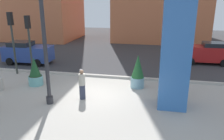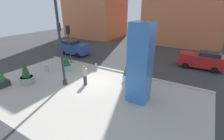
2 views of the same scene
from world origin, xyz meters
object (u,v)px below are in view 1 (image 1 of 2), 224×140
Objects in this scene: traffic_light_corner at (29,35)px; traffic_light_far_side at (12,33)px; fire_hydrant at (81,74)px; lamp_post at (44,32)px; pedestrian_crossing at (82,83)px; art_pillar_blue at (175,55)px; concrete_bollard at (0,84)px; car_intersection at (28,52)px; potted_plant_mid_plaza at (138,72)px; potted_plant_near_right at (35,73)px; car_far_lane at (207,53)px.

traffic_light_corner is 1.24m from traffic_light_far_side.
lamp_post is at bearing -95.05° from fire_hydrant.
pedestrian_crossing is at bearing -28.14° from traffic_light_far_side.
concrete_bollard is at bearing 179.32° from art_pillar_blue.
car_intersection is 9.50m from pedestrian_crossing.
potted_plant_mid_plaza reaches higher than fire_hydrant.
car_intersection reaches higher than concrete_bollard.
art_pillar_blue is at bearing -16.18° from traffic_light_far_side.
potted_plant_near_right is 14.20m from car_far_lane.
traffic_light_corner reaches higher than concrete_bollard.
pedestrian_crossing reaches higher than fire_hydrant.
fire_hydrant is 5.05m from concrete_bollard.
potted_plant_mid_plaza is at bearing 7.98° from potted_plant_near_right.
fire_hydrant is at bearing -2.42° from traffic_light_far_side.
traffic_light_corner is at bearing -53.58° from car_intersection.
traffic_light_corner is (-9.82, 3.34, 0.19)m from art_pillar_blue.
pedestrian_crossing is at bearing -41.44° from car_intersection.
potted_plant_mid_plaza reaches higher than car_intersection.
car_far_lane reaches higher than potted_plant_near_right.
lamp_post is 1.88× the size of car_intersection.
lamp_post is 1.72× the size of traffic_light_far_side.
lamp_post reaches higher than car_far_lane.
pedestrian_crossing is at bearing -178.10° from art_pillar_blue.
art_pillar_blue is 1.27× the size of traffic_light_corner.
concrete_bollard is 16.26m from car_far_lane.
car_intersection is at bearing 152.72° from art_pillar_blue.
fire_hydrant is 11.21m from car_far_lane.
potted_plant_mid_plaza reaches higher than concrete_bollard.
pedestrian_crossing is (3.67, -1.50, 0.14)m from potted_plant_near_right.
car_far_lane is at bearing 33.62° from potted_plant_near_right.
traffic_light_far_side is at bearing -74.14° from car_intersection.
concrete_bollard is 0.18× the size of traffic_light_corner.
art_pillar_blue reaches higher than traffic_light_far_side.
concrete_bollard is (-4.15, -2.87, 0.01)m from fire_hydrant.
traffic_light_corner is at bearing 161.24° from art_pillar_blue.
fire_hydrant is 0.18× the size of traffic_light_corner.
art_pillar_blue is 7.25× the size of fire_hydrant.
lamp_post is 6.09m from potted_plant_mid_plaza.
pedestrian_crossing is at bearing -131.05° from car_far_lane.
art_pillar_blue is 13.48m from car_intersection.
lamp_post is 1.81× the size of traffic_light_corner.
potted_plant_near_right is 3.91m from traffic_light_far_side.
car_far_lane is (13.47, 9.08, 0.58)m from concrete_bollard.
pedestrian_crossing is at bearing -2.98° from concrete_bollard.
potted_plant_near_right is 0.43× the size of traffic_light_corner.
fire_hydrant is 0.17× the size of traffic_light_far_side.
potted_plant_near_right is 0.41× the size of traffic_light_far_side.
potted_plant_mid_plaza is 10.65m from car_intersection.
potted_plant_mid_plaza is 0.49× the size of traffic_light_corner.
potted_plant_near_right is 3.21m from traffic_light_corner.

